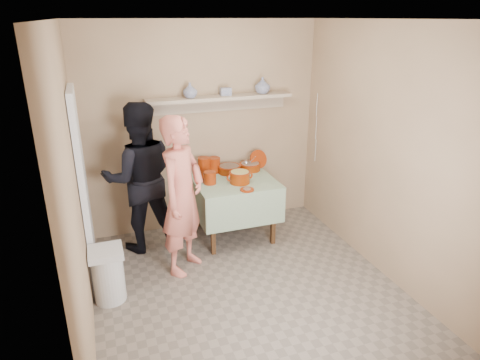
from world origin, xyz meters
name	(u,v)px	position (x,y,z in m)	size (l,w,h in m)	color
ground	(251,295)	(0.00, 0.00, 0.00)	(3.50, 3.50, 0.00)	#74675B
tile_panel	(84,188)	(-1.46, 0.95, 1.00)	(0.06, 0.70, 2.00)	silver
plate_stack_a	(204,166)	(-0.04, 1.57, 0.87)	(0.16, 0.16, 0.21)	maroon
plate_stack_b	(214,165)	(0.10, 1.59, 0.86)	(0.16, 0.16, 0.19)	maroon
bowl_stack	(210,178)	(-0.06, 1.22, 0.83)	(0.15, 0.15, 0.15)	maroon
empty_bowl	(207,178)	(-0.06, 1.33, 0.79)	(0.18, 0.18, 0.05)	maroon
propped_lid	(258,159)	(0.69, 1.56, 0.88)	(0.25, 0.25, 0.02)	maroon
vase_right	(262,85)	(0.75, 1.62, 1.82)	(0.19, 0.19, 0.20)	navy
vase_left	(190,90)	(-0.17, 1.61, 1.81)	(0.17, 0.17, 0.18)	navy
ceramic_box	(226,92)	(0.28, 1.63, 1.77)	(0.13, 0.09, 0.09)	navy
person_cook	(182,196)	(-0.50, 0.72, 0.86)	(0.63, 0.41, 1.72)	#CF6959
person_helper	(140,178)	(-0.86, 1.36, 0.88)	(0.86, 0.67, 1.76)	black
room_shell	(252,140)	(0.00, 0.00, 1.61)	(3.04, 3.54, 2.62)	tan
serving_table	(233,188)	(0.25, 1.28, 0.64)	(0.97, 0.97, 0.76)	#4C2D16
cazuela_meat_a	(229,168)	(0.27, 1.50, 0.82)	(0.30, 0.30, 0.10)	#691C01
cazuela_meat_b	(250,166)	(0.55, 1.50, 0.82)	(0.28, 0.28, 0.10)	#691C01
ladle	(246,163)	(0.50, 1.50, 0.87)	(0.08, 0.26, 0.19)	silver
cazuela_rice	(240,176)	(0.28, 1.13, 0.85)	(0.33, 0.25, 0.14)	#691C01
front_plate	(247,190)	(0.28, 0.87, 0.77)	(0.16, 0.16, 0.03)	maroon
wall_shelf	(219,99)	(0.20, 1.65, 1.67)	(1.80, 0.25, 0.21)	tan
trash_bin	(108,275)	(-1.33, 0.40, 0.28)	(0.32, 0.32, 0.56)	silver
electrical_cord	(316,128)	(1.47, 1.48, 1.25)	(0.01, 0.05, 0.90)	silver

